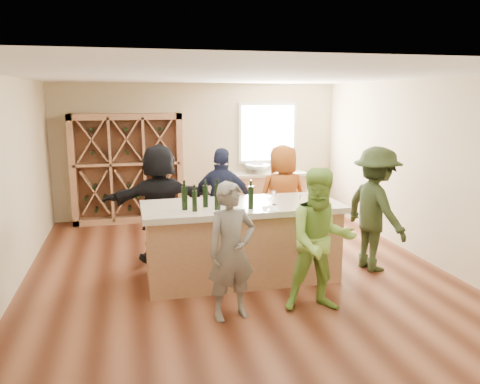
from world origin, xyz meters
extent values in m
cube|color=brown|center=(0.00, 0.00, -0.05)|extent=(6.00, 7.00, 0.10)
cube|color=white|center=(0.00, 0.00, 2.85)|extent=(6.00, 7.00, 0.10)
cube|color=beige|center=(0.00, 3.55, 1.40)|extent=(6.00, 0.10, 2.80)
cube|color=beige|center=(0.00, -3.55, 1.40)|extent=(6.00, 0.10, 2.80)
cube|color=beige|center=(-3.05, 0.00, 1.40)|extent=(0.10, 7.00, 2.80)
cube|color=beige|center=(3.05, 0.00, 1.40)|extent=(0.10, 7.00, 2.80)
cube|color=white|center=(1.50, 3.47, 1.75)|extent=(1.30, 0.06, 1.30)
cube|color=white|center=(1.50, 3.44, 1.75)|extent=(1.18, 0.01, 1.18)
cube|color=#A87550|center=(-1.50, 3.27, 1.10)|extent=(2.20, 0.45, 2.20)
cube|color=#A87550|center=(1.40, 3.20, 0.43)|extent=(1.60, 0.58, 0.86)
cube|color=beige|center=(1.40, 3.20, 0.89)|extent=(1.70, 0.62, 0.06)
imported|color=silver|center=(1.20, 3.20, 1.01)|extent=(0.54, 0.54, 0.19)
cylinder|color=silver|center=(1.20, 3.38, 1.07)|extent=(0.02, 0.02, 0.30)
cube|color=#A87550|center=(0.01, -0.26, 0.50)|extent=(2.60, 1.00, 1.00)
cube|color=beige|center=(0.01, -0.26, 1.04)|extent=(2.72, 1.12, 0.08)
cylinder|color=black|center=(-0.79, -0.42, 1.23)|extent=(0.09, 0.09, 0.31)
cylinder|color=black|center=(-0.67, -0.53, 1.21)|extent=(0.09, 0.09, 0.27)
cylinder|color=black|center=(-0.50, -0.33, 1.23)|extent=(0.08, 0.08, 0.29)
cylinder|color=black|center=(-0.37, -0.52, 1.24)|extent=(0.10, 0.10, 0.33)
cylinder|color=black|center=(-0.18, -0.45, 1.23)|extent=(0.08, 0.08, 0.29)
cone|color=white|center=(-0.29, -0.75, 1.18)|extent=(0.08, 0.08, 0.20)
cone|color=white|center=(0.27, -0.69, 1.16)|extent=(0.08, 0.08, 0.17)
cone|color=white|center=(0.68, -0.70, 1.17)|extent=(0.07, 0.07, 0.18)
cone|color=white|center=(0.43, -0.41, 1.18)|extent=(0.10, 0.10, 0.19)
cone|color=white|center=(0.99, -0.49, 1.17)|extent=(0.08, 0.08, 0.19)
cube|color=white|center=(-0.31, -0.68, 1.08)|extent=(0.33, 0.37, 0.00)
cube|color=white|center=(0.31, -0.63, 1.08)|extent=(0.27, 0.32, 0.00)
cube|color=white|center=(0.90, -0.67, 1.08)|extent=(0.33, 0.38, 0.00)
imported|color=slate|center=(-0.38, -1.40, 0.80)|extent=(0.66, 0.54, 1.60)
imported|color=#8CC64C|center=(0.69, -1.44, 0.86)|extent=(0.89, 0.57, 1.73)
imported|color=#263319|center=(2.00, -0.36, 0.91)|extent=(0.74, 1.26, 1.83)
imported|color=#191E38|center=(-0.05, 0.74, 0.87)|extent=(1.15, 0.90, 1.75)
imported|color=#994C19|center=(0.99, 0.86, 0.88)|extent=(0.89, 0.61, 1.76)
imported|color=black|center=(-1.04, 0.81, 0.92)|extent=(1.74, 0.74, 1.83)
cylinder|color=black|center=(0.06, -0.56, 1.23)|extent=(0.07, 0.07, 0.30)
camera|label=1|loc=(-1.47, -6.35, 2.53)|focal=35.00mm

